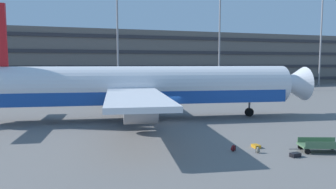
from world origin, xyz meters
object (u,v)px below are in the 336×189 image
at_px(suitcase_red, 295,155).
at_px(backpack_teal, 233,148).
at_px(backpack_purple, 258,150).
at_px(baggage_cart, 320,145).
at_px(airliner, 137,87).
at_px(suitcase_silver, 256,146).

xyz_separation_m(suitcase_red, backpack_teal, (-2.98, 2.30, 0.08)).
bearing_deg(backpack_purple, baggage_cart, -14.82).
distance_m(airliner, suitcase_silver, 14.38).
distance_m(suitcase_silver, baggage_cart, 4.01).
bearing_deg(backpack_purple, suitcase_silver, 61.45).
height_order(suitcase_silver, baggage_cart, baggage_cart).
height_order(suitcase_silver, backpack_purple, backpack_purple).
xyz_separation_m(backpack_teal, baggage_cart, (5.26, -1.91, 0.22)).
distance_m(airliner, backpack_purple, 15.21).
bearing_deg(baggage_cart, backpack_teal, 160.09).
bearing_deg(airliner, baggage_cart, -60.48).
bearing_deg(suitcase_red, baggage_cart, 9.87).
height_order(airliner, backpack_purple, airliner).
relative_size(suitcase_silver, backpack_purple, 1.44).
relative_size(backpack_teal, backpack_purple, 1.06).
distance_m(airliner, baggage_cart, 17.70).
relative_size(suitcase_red, baggage_cart, 0.20).
height_order(airliner, suitcase_silver, airliner).
bearing_deg(backpack_teal, baggage_cart, -19.91).
relative_size(backpack_teal, baggage_cart, 0.14).
bearing_deg(backpack_teal, suitcase_silver, 8.64).
height_order(backpack_teal, baggage_cart, baggage_cart).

